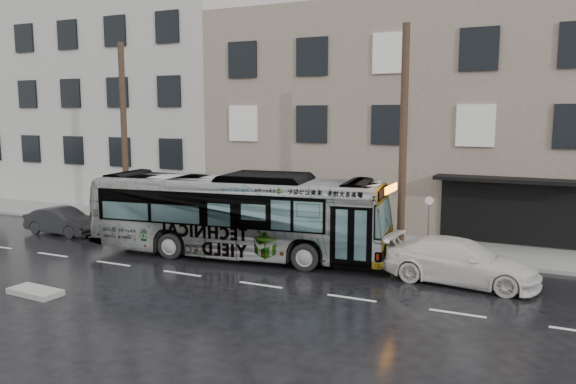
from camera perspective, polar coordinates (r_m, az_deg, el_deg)
name	(u,v)px	position (r m, az deg, el deg)	size (l,w,h in m)	color
ground	(219,258)	(22.75, -7.00, -6.62)	(120.00, 120.00, 0.00)	black
sidewalk	(274,232)	(26.89, -1.46, -4.12)	(90.00, 3.60, 0.15)	gray
building_taupe	(417,117)	(32.05, 13.00, 7.41)	(20.00, 12.00, 11.00)	gray
building_grey	(112,82)	(44.35, -17.44, 10.60)	(26.00, 15.00, 16.00)	#A4A19A
utility_pole_front	(403,141)	(22.57, 11.63, 5.12)	(0.30, 0.30, 9.00)	#3E2C1F
utility_pole_rear	(124,135)	(29.19, -16.31, 5.58)	(0.30, 0.30, 9.00)	#3E2C1F
sign_post	(429,226)	(22.74, 14.09, -3.32)	(0.06, 0.06, 2.40)	slate
bus	(238,215)	(22.56, -5.15, -2.32)	(2.84, 12.15, 3.38)	#B2B2B2
white_sedan	(460,261)	(20.02, 17.11, -6.75)	(2.09, 5.14, 1.49)	silver
dark_sedan	(63,221)	(28.79, -21.93, -2.75)	(1.35, 3.87, 1.27)	black
slush_pile	(35,292)	(19.84, -24.29, -9.22)	(1.80, 0.80, 0.18)	gray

